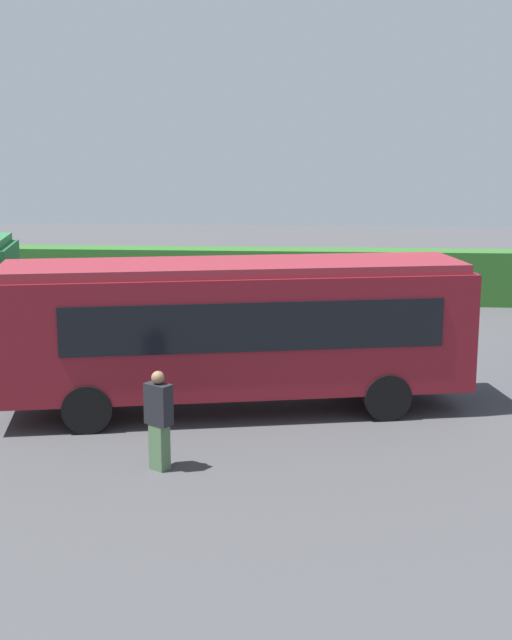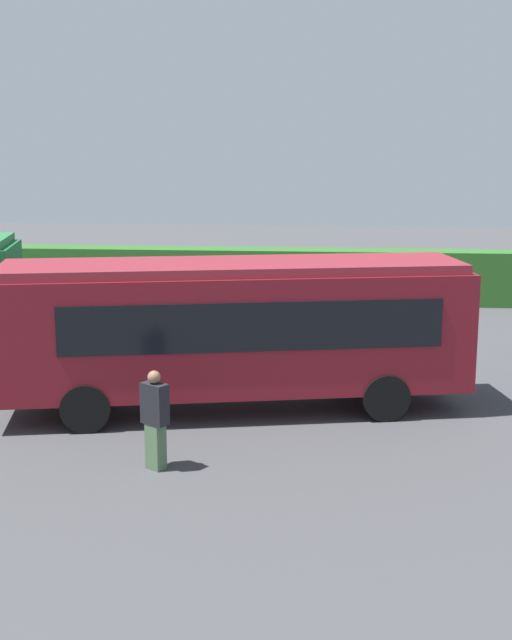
% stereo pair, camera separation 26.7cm
% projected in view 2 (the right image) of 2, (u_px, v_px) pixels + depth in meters
% --- Properties ---
extents(ground_plane, '(79.27, 79.27, 0.00)m').
position_uv_depth(ground_plane, '(322.00, 395.00, 19.87)').
color(ground_plane, '#424244').
extents(bus_maroon, '(10.26, 4.34, 3.25)m').
position_uv_depth(bus_maroon, '(233.00, 326.00, 18.42)').
color(bus_maroon, maroon).
rests_on(bus_maroon, ground_plane).
extents(person_center, '(0.55, 0.48, 1.81)m').
position_uv_depth(person_center, '(155.00, 418.00, 15.26)').
color(person_center, '#4C6B47').
rests_on(person_center, ground_plane).
extents(hedge_row, '(51.64, 1.22, 1.91)m').
position_uv_depth(hedge_row, '(326.00, 276.00, 30.97)').
color(hedge_row, '#2B6123').
rests_on(hedge_row, ground_plane).
extents(traffic_cone, '(0.36, 0.36, 0.60)m').
position_uv_depth(traffic_cone, '(265.00, 317.00, 27.03)').
color(traffic_cone, orange).
rests_on(traffic_cone, ground_plane).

